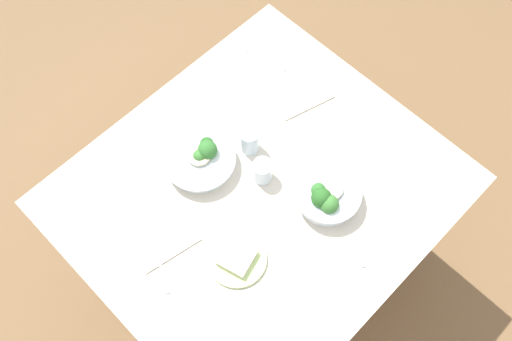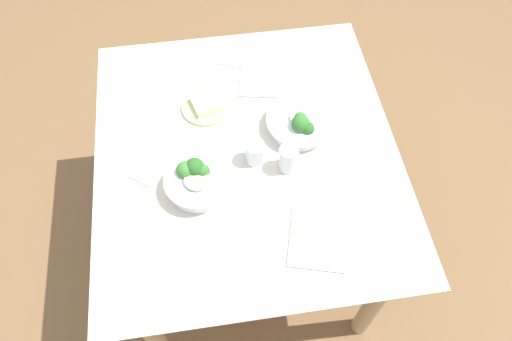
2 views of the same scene
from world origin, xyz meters
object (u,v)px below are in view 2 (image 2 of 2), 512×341
Objects in this scene: fork_by_near_bowl at (138,180)px; table_knife_left at (152,74)px; napkin_folded_upper at (317,240)px; water_glass_side at (288,159)px; bread_side_plate at (206,105)px; water_glass_center at (255,152)px; broccoli_bowl_far at (196,181)px; broccoli_bowl_near at (300,123)px; table_knife_right at (369,238)px; napkin_folded_lower at (259,78)px; fork_by_far_bowl at (230,65)px.

table_knife_left is (0.50, -0.06, -0.00)m from fork_by_near_bowl.
fork_by_near_bowl is at bearing 61.22° from napkin_folded_upper.
table_knife_left is at bearing -60.23° from fork_by_near_bowl.
water_glass_side reaches higher than fork_by_near_bowl.
bread_side_plate reaches higher than table_knife_left.
water_glass_center is 0.40× the size of table_knife_left.
broccoli_bowl_far is 1.07× the size of napkin_folded_upper.
table_knife_right is (-0.47, -0.14, -0.03)m from broccoli_bowl_near.
napkin_folded_lower reaches higher than fork_by_near_bowl.
fork_by_far_bowl is at bearing 12.88° from napkin_folded_upper.
broccoli_bowl_near is at bearing 147.66° from fork_by_far_bowl.
napkin_folded_upper is at bearing 88.77° from table_knife_left.
water_glass_center is 0.12m from water_glass_side.
broccoli_bowl_near reaches higher than napkin_folded_lower.
broccoli_bowl_far is 0.45m from napkin_folded_upper.
broccoli_bowl_near is 0.22m from water_glass_center.
fork_by_near_bowl is at bearing 142.45° from table_knife_right.
table_knife_left is at bearing 36.80° from water_glass_center.
fork_by_near_bowl is at bearing 87.76° from water_glass_side.
napkin_folded_upper is at bearing -171.43° from water_glass_side.
napkin_folded_lower is (0.39, -0.07, -0.04)m from water_glass_center.
water_glass_side is 1.03× the size of fork_by_far_bowl.
broccoli_bowl_far is 1.02× the size of table_knife_left.
water_glass_center is at bearing 118.40° from table_knife_right.
bread_side_plate is at bearing 118.41° from napkin_folded_lower.
bread_side_plate reaches higher than table_knife_right.
broccoli_bowl_near is at bearing -158.26° from napkin_folded_lower.
broccoli_bowl_near reaches higher than bread_side_plate.
water_glass_center reaches higher than table_knife_left.
table_knife_left is at bearing 78.80° from napkin_folded_lower.
water_glass_center reaches higher than bread_side_plate.
water_glass_center is 0.42× the size of napkin_folded_lower.
bread_side_plate is at bearing 26.52° from napkin_folded_upper.
water_glass_side is 0.54m from fork_by_far_bowl.
fork_by_near_bowl is at bearing 79.25° from fork_by_far_bowl.
bread_side_plate is at bearing 65.23° from broccoli_bowl_near.
broccoli_bowl_far reaches higher than table_knife_right.
napkin_folded_upper is at bearing -171.74° from fork_by_near_bowl.
table_knife_left is 1.04× the size of napkin_folded_upper.
water_glass_center reaches higher than fork_by_near_bowl.
broccoli_bowl_far is at bearing 98.78° from fork_by_far_bowl.
napkin_folded_lower is at bearing 94.92° from table_knife_right.
napkin_folded_lower is (0.43, 0.04, -0.05)m from water_glass_side.
napkin_folded_upper is (-0.45, 0.03, -0.03)m from broccoli_bowl_near.
napkin_folded_upper is (-0.31, -0.57, 0.00)m from fork_by_near_bowl.
table_knife_left is (0.21, 0.20, -0.01)m from bread_side_plate.
water_glass_side reaches higher than table_knife_left.
napkin_folded_upper is (-0.81, -0.19, 0.00)m from fork_by_far_bowl.
fork_by_near_bowl is 0.45× the size of table_knife_right.
table_knife_left is at bearing 31.92° from napkin_folded_upper.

